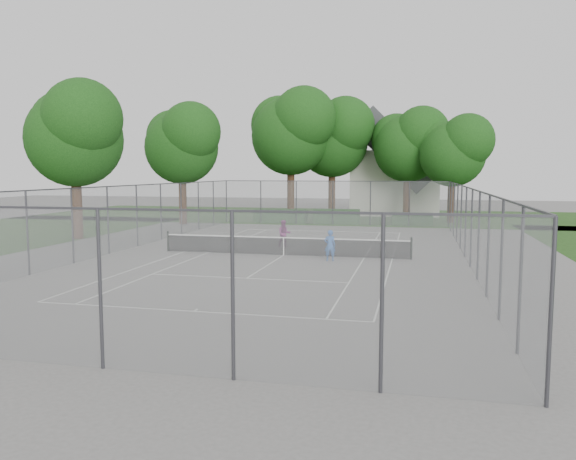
% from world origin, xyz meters
% --- Properties ---
extents(ground, '(120.00, 120.00, 0.00)m').
position_xyz_m(ground, '(0.00, 0.00, 0.00)').
color(ground, slate).
rests_on(ground, ground).
extents(grass_far, '(60.00, 20.00, 0.00)m').
position_xyz_m(grass_far, '(0.00, 26.00, 0.00)').
color(grass_far, '#1D4112').
rests_on(grass_far, ground).
extents(court_markings, '(11.03, 23.83, 0.01)m').
position_xyz_m(court_markings, '(0.00, 0.00, 0.01)').
color(court_markings, silver).
rests_on(court_markings, ground).
extents(tennis_net, '(12.87, 0.10, 1.10)m').
position_xyz_m(tennis_net, '(0.00, 0.00, 0.51)').
color(tennis_net, black).
rests_on(tennis_net, ground).
extents(perimeter_fence, '(18.08, 34.08, 3.52)m').
position_xyz_m(perimeter_fence, '(0.00, 0.00, 1.81)').
color(perimeter_fence, '#38383D').
rests_on(perimeter_fence, ground).
extents(tree_far_left, '(8.15, 7.44, 11.72)m').
position_xyz_m(tree_far_left, '(-4.54, 22.19, 8.05)').
color(tree_far_left, '#3A2115').
rests_on(tree_far_left, ground).
extents(tree_far_midleft, '(7.72, 7.05, 11.10)m').
position_xyz_m(tree_far_midleft, '(-1.19, 24.96, 7.63)').
color(tree_far_midleft, '#3A2115').
rests_on(tree_far_midleft, ground).
extents(tree_far_midright, '(6.90, 6.30, 9.92)m').
position_xyz_m(tree_far_midright, '(5.77, 23.61, 6.81)').
color(tree_far_midright, '#3A2115').
rests_on(tree_far_midright, ground).
extents(tree_far_right, '(6.22, 5.68, 8.95)m').
position_xyz_m(tree_far_right, '(9.46, 20.98, 6.14)').
color(tree_far_right, '#3A2115').
rests_on(tree_far_right, ground).
extents(tree_side_back, '(6.76, 6.17, 9.72)m').
position_xyz_m(tree_side_back, '(-11.89, 14.77, 6.68)').
color(tree_side_back, '#3A2115').
rests_on(tree_side_back, ground).
extents(tree_side_front, '(6.87, 6.27, 9.88)m').
position_xyz_m(tree_side_front, '(-14.34, 3.88, 6.78)').
color(tree_side_front, '#3A2115').
rests_on(tree_side_front, ground).
extents(hedge_left, '(4.36, 1.31, 1.09)m').
position_xyz_m(hedge_left, '(-4.58, 18.05, 0.55)').
color(hedge_left, '#194516').
rests_on(hedge_left, ground).
extents(hedge_mid, '(3.73, 1.07, 1.17)m').
position_xyz_m(hedge_mid, '(0.18, 18.10, 0.59)').
color(hedge_mid, '#194516').
rests_on(hedge_mid, ground).
extents(hedge_right, '(3.21, 1.18, 0.96)m').
position_xyz_m(hedge_right, '(6.27, 18.35, 0.48)').
color(hedge_right, '#194516').
rests_on(hedge_right, ground).
extents(house, '(8.35, 6.47, 10.39)m').
position_xyz_m(house, '(4.46, 29.10, 4.18)').
color(house, silver).
rests_on(house, ground).
extents(girl_player, '(0.61, 0.46, 1.50)m').
position_xyz_m(girl_player, '(2.57, -1.20, 0.75)').
color(girl_player, '#2E5EAF').
rests_on(girl_player, ground).
extents(woman_player, '(0.90, 0.80, 1.54)m').
position_xyz_m(woman_player, '(-0.69, 3.03, 0.77)').
color(woman_player, '#7D2968').
rests_on(woman_player, ground).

